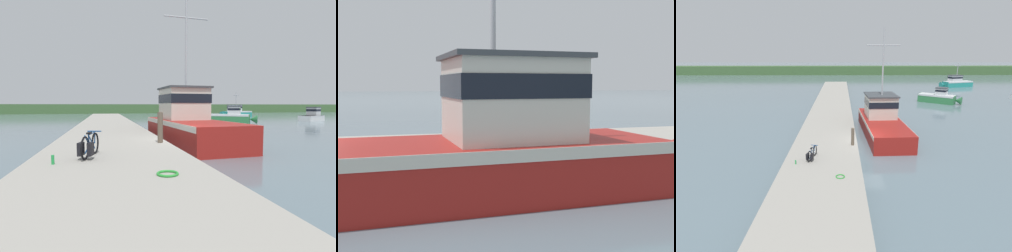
{
  "view_description": "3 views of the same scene",
  "coord_description": "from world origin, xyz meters",
  "views": [
    {
      "loc": [
        -3.45,
        -11.29,
        2.32
      ],
      "look_at": [
        -0.5,
        0.96,
        1.33
      ],
      "focal_mm": 28.0,
      "sensor_mm": 36.0,
      "label": 1
    },
    {
      "loc": [
        11.71,
        2.43,
        2.79
      ],
      "look_at": [
        0.42,
        5.6,
        1.62
      ],
      "focal_mm": 45.0,
      "sensor_mm": 36.0,
      "label": 2
    },
    {
      "loc": [
        -2.04,
        -18.61,
        7.38
      ],
      "look_at": [
        -1.81,
        2.94,
        1.18
      ],
      "focal_mm": 28.0,
      "sensor_mm": 36.0,
      "label": 3
    }
  ],
  "objects": [
    {
      "name": "fishing_boat_main",
      "position": [
        1.66,
        4.69,
        1.26
      ],
      "size": [
        3.74,
        11.97,
        9.28
      ],
      "rotation": [
        0.0,
        0.0,
        0.04
      ],
      "color": "maroon",
      "rests_on": "ground_plane"
    }
  ]
}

